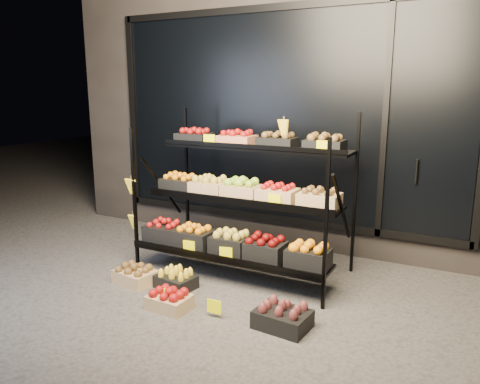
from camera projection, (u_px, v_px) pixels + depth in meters
The scene contains 9 objects.
ground at pixel (211, 293), 4.39m from camera, with size 24.00×24.00×0.00m, color #514F4C.
building at pixel (309, 99), 6.26m from camera, with size 6.00×2.08×3.50m.
display_rack at pixel (240, 199), 4.75m from camera, with size 2.18×1.02×1.70m.
tag_floor_a at pixel (168, 300), 4.13m from camera, with size 0.13×0.01×0.12m, color #FFF900.
tag_floor_b at pixel (214, 311), 3.91m from camera, with size 0.13×0.01×0.12m, color #FFF900.
floor_crate_left at pixel (135, 274), 4.60m from camera, with size 0.43×0.34×0.20m.
floor_crate_midleft at pixel (176, 279), 4.50m from camera, with size 0.40×0.33×0.19m.
floor_crate_midright at pixel (169, 299), 4.07m from camera, with size 0.37×0.28×0.19m.
floor_crate_right at pixel (282, 316), 3.74m from camera, with size 0.45×0.35×0.21m.
Camera 1 is at (2.12, -3.50, 1.89)m, focal length 35.00 mm.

